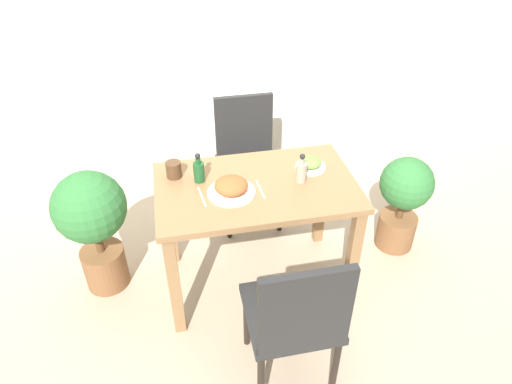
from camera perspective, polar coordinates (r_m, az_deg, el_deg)
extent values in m
plane|color=tan|center=(2.94, 0.00, -10.73)|extent=(16.00, 16.00, 0.00)
cube|color=beige|center=(3.34, -4.63, 21.42)|extent=(8.00, 0.05, 2.60)
cube|color=olive|center=(2.47, 0.00, 0.60)|extent=(1.09, 0.66, 0.04)
cube|color=olive|center=(2.47, -10.14, -11.46)|extent=(0.06, 0.06, 0.69)
cube|color=olive|center=(2.62, 11.99, -8.16)|extent=(0.06, 0.06, 0.69)
cube|color=olive|center=(2.88, -10.81, -3.26)|extent=(0.06, 0.06, 0.69)
cube|color=olive|center=(3.02, 8.11, -0.88)|extent=(0.06, 0.06, 0.69)
cube|color=black|center=(2.22, 4.35, -14.81)|extent=(0.42, 0.42, 0.04)
cube|color=black|center=(1.92, 6.22, -14.63)|extent=(0.40, 0.04, 0.44)
cylinder|color=black|center=(2.54, 7.06, -14.16)|extent=(0.03, 0.03, 0.40)
cylinder|color=black|center=(2.48, -1.20, -15.55)|extent=(0.03, 0.03, 0.40)
cylinder|color=black|center=(2.34, 9.86, -20.72)|extent=(0.03, 0.03, 0.40)
cylinder|color=black|center=(2.28, 0.62, -22.55)|extent=(0.03, 0.03, 0.40)
cube|color=black|center=(3.13, -0.82, 2.83)|extent=(0.42, 0.42, 0.04)
cube|color=black|center=(3.17, -1.53, 8.32)|extent=(0.40, 0.04, 0.44)
cylinder|color=black|center=(3.10, -3.43, -2.76)|extent=(0.03, 0.03, 0.40)
cylinder|color=black|center=(3.15, 3.05, -1.94)|extent=(0.03, 0.03, 0.40)
cylinder|color=black|center=(3.38, -4.37, 1.00)|extent=(0.03, 0.03, 0.40)
cylinder|color=black|center=(3.44, 1.58, 1.70)|extent=(0.03, 0.03, 0.40)
cylinder|color=white|center=(2.39, -3.09, -0.05)|extent=(0.25, 0.25, 0.01)
ellipsoid|color=#A35128|center=(2.37, -3.12, 0.81)|extent=(0.18, 0.18, 0.08)
cylinder|color=white|center=(2.61, 6.81, 3.11)|extent=(0.17, 0.17, 0.01)
ellipsoid|color=olive|center=(2.59, 6.86, 3.69)|extent=(0.12, 0.12, 0.05)
cylinder|color=#4C331E|center=(2.54, -10.25, 2.78)|extent=(0.08, 0.08, 0.09)
cylinder|color=#194C23|center=(2.47, -7.13, 2.48)|extent=(0.06, 0.06, 0.11)
cylinder|color=#194C23|center=(2.44, -7.26, 3.88)|extent=(0.03, 0.03, 0.03)
sphere|color=black|center=(2.42, -7.31, 4.49)|extent=(0.03, 0.03, 0.03)
cylinder|color=gray|center=(2.46, 5.68, 2.43)|extent=(0.06, 0.06, 0.11)
cylinder|color=gray|center=(2.42, 5.78, 3.84)|extent=(0.03, 0.03, 0.03)
sphere|color=black|center=(2.41, 5.82, 4.45)|extent=(0.03, 0.03, 0.03)
cube|color=silver|center=(2.38, -6.78, -0.56)|extent=(0.03, 0.18, 0.00)
cube|color=silver|center=(2.42, 0.56, 0.33)|extent=(0.02, 0.17, 0.00)
cylinder|color=brown|center=(2.97, -18.30, -8.81)|extent=(0.26, 0.26, 0.27)
cylinder|color=brown|center=(2.84, -19.04, -6.01)|extent=(0.05, 0.05, 0.12)
sphere|color=#2D6B33|center=(2.68, -20.13, -1.77)|extent=(0.41, 0.41, 0.41)
cylinder|color=brown|center=(3.23, 17.06, -4.58)|extent=(0.25, 0.25, 0.24)
cylinder|color=brown|center=(3.13, 17.59, -2.23)|extent=(0.05, 0.05, 0.10)
sphere|color=#2D6B33|center=(3.00, 18.34, 1.04)|extent=(0.34, 0.34, 0.34)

